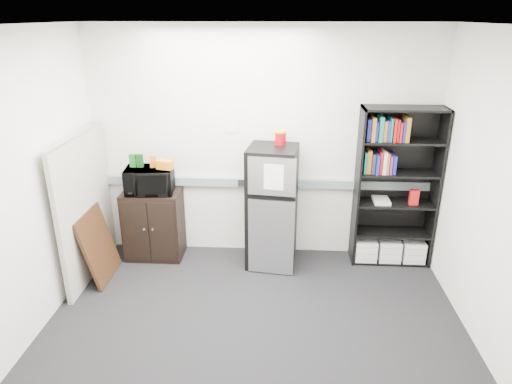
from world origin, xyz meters
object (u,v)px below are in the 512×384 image
(bookshelf, at_px, (395,189))
(refrigerator, at_px, (272,208))
(microwave, at_px, (149,180))
(cabinet, at_px, (154,224))
(cubicle_partition, at_px, (86,207))

(bookshelf, distance_m, refrigerator, 1.42)
(microwave, xyz_separation_m, refrigerator, (1.42, -0.06, -0.28))
(bookshelf, distance_m, cabinet, 2.86)
(bookshelf, xyz_separation_m, cubicle_partition, (-3.43, -0.49, -0.10))
(bookshelf, bearing_deg, cabinet, -178.69)
(bookshelf, xyz_separation_m, microwave, (-2.82, -0.08, 0.08))
(microwave, height_order, refrigerator, refrigerator)
(bookshelf, bearing_deg, microwave, -178.37)
(microwave, bearing_deg, refrigerator, -8.62)
(bookshelf, height_order, microwave, bookshelf)
(bookshelf, bearing_deg, refrigerator, -174.12)
(cabinet, bearing_deg, microwave, -90.00)
(cubicle_partition, xyz_separation_m, microwave, (0.61, 0.40, 0.18))
(cabinet, xyz_separation_m, refrigerator, (1.42, -0.08, 0.29))
(cubicle_partition, distance_m, refrigerator, 2.06)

